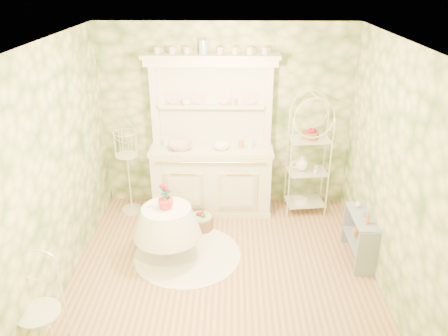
{
  "coord_description": "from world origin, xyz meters",
  "views": [
    {
      "loc": [
        0.09,
        -4.26,
        3.34
      ],
      "look_at": [
        0.0,
        0.5,
        1.15
      ],
      "focal_mm": 35.0,
      "sensor_mm": 36.0,
      "label": 1
    }
  ],
  "objects_px": {
    "kitchen_dresser": "(211,138)",
    "bakers_rack": "(308,155)",
    "birdcage_stand": "(128,170)",
    "floor_basket": "(201,221)",
    "side_shelf": "(359,239)",
    "cafe_chair": "(39,312)",
    "round_table": "(167,231)"
  },
  "relations": [
    {
      "from": "cafe_chair",
      "to": "side_shelf",
      "type": "bearing_deg",
      "value": 16.74
    },
    {
      "from": "birdcage_stand",
      "to": "round_table",
      "type": "bearing_deg",
      "value": -58.3
    },
    {
      "from": "side_shelf",
      "to": "bakers_rack",
      "type": "bearing_deg",
      "value": 111.74
    },
    {
      "from": "cafe_chair",
      "to": "birdcage_stand",
      "type": "bearing_deg",
      "value": 76.72
    },
    {
      "from": "kitchen_dresser",
      "to": "floor_basket",
      "type": "xyz_separation_m",
      "value": [
        -0.13,
        -0.56,
        -1.02
      ]
    },
    {
      "from": "kitchen_dresser",
      "to": "birdcage_stand",
      "type": "height_order",
      "value": "kitchen_dresser"
    },
    {
      "from": "round_table",
      "to": "cafe_chair",
      "type": "bearing_deg",
      "value": -123.54
    },
    {
      "from": "bakers_rack",
      "to": "cafe_chair",
      "type": "relative_size",
      "value": 1.99
    },
    {
      "from": "round_table",
      "to": "side_shelf",
      "type": "bearing_deg",
      "value": 0.73
    },
    {
      "from": "side_shelf",
      "to": "cafe_chair",
      "type": "bearing_deg",
      "value": -156.66
    },
    {
      "from": "kitchen_dresser",
      "to": "cafe_chair",
      "type": "bearing_deg",
      "value": -118.45
    },
    {
      "from": "round_table",
      "to": "floor_basket",
      "type": "bearing_deg",
      "value": 61.97
    },
    {
      "from": "birdcage_stand",
      "to": "floor_basket",
      "type": "xyz_separation_m",
      "value": [
        1.08,
        -0.48,
        -0.54
      ]
    },
    {
      "from": "bakers_rack",
      "to": "round_table",
      "type": "xyz_separation_m",
      "value": [
        -1.88,
        -1.22,
        -0.52
      ]
    },
    {
      "from": "side_shelf",
      "to": "birdcage_stand",
      "type": "xyz_separation_m",
      "value": [
        -3.09,
        1.13,
        0.39
      ]
    },
    {
      "from": "round_table",
      "to": "cafe_chair",
      "type": "xyz_separation_m",
      "value": [
        -0.98,
        -1.48,
        0.07
      ]
    },
    {
      "from": "side_shelf",
      "to": "round_table",
      "type": "height_order",
      "value": "round_table"
    },
    {
      "from": "side_shelf",
      "to": "round_table",
      "type": "distance_m",
      "value": 2.37
    },
    {
      "from": "kitchen_dresser",
      "to": "bakers_rack",
      "type": "distance_m",
      "value": 1.41
    },
    {
      "from": "bakers_rack",
      "to": "floor_basket",
      "type": "relative_size",
      "value": 4.75
    },
    {
      "from": "cafe_chair",
      "to": "floor_basket",
      "type": "distance_m",
      "value": 2.57
    },
    {
      "from": "bakers_rack",
      "to": "birdcage_stand",
      "type": "height_order",
      "value": "bakers_rack"
    },
    {
      "from": "bakers_rack",
      "to": "floor_basket",
      "type": "xyz_separation_m",
      "value": [
        -1.52,
        -0.54,
        -0.78
      ]
    },
    {
      "from": "bakers_rack",
      "to": "birdcage_stand",
      "type": "relative_size",
      "value": 1.35
    },
    {
      "from": "kitchen_dresser",
      "to": "floor_basket",
      "type": "bearing_deg",
      "value": -103.13
    },
    {
      "from": "side_shelf",
      "to": "floor_basket",
      "type": "relative_size",
      "value": 1.71
    },
    {
      "from": "kitchen_dresser",
      "to": "birdcage_stand",
      "type": "distance_m",
      "value": 1.3
    },
    {
      "from": "round_table",
      "to": "bakers_rack",
      "type": "bearing_deg",
      "value": 32.92
    },
    {
      "from": "round_table",
      "to": "floor_basket",
      "type": "relative_size",
      "value": 2.02
    },
    {
      "from": "bakers_rack",
      "to": "side_shelf",
      "type": "height_order",
      "value": "bakers_rack"
    },
    {
      "from": "kitchen_dresser",
      "to": "cafe_chair",
      "type": "xyz_separation_m",
      "value": [
        -1.47,
        -2.72,
        -0.69
      ]
    },
    {
      "from": "side_shelf",
      "to": "kitchen_dresser",
      "type": "bearing_deg",
      "value": 146.33
    }
  ]
}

